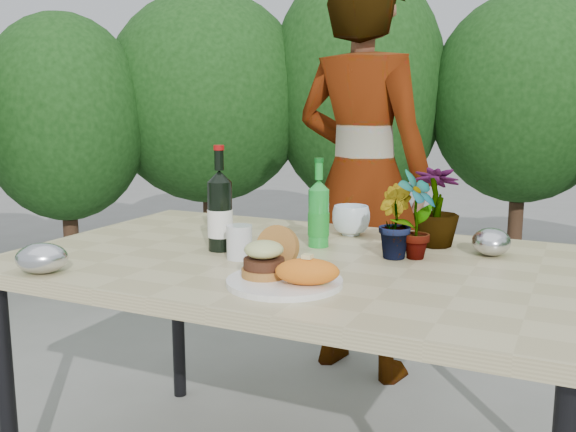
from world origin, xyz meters
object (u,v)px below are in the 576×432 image
at_px(wine_bottle, 220,212).
at_px(patio_table, 300,276).
at_px(dinner_plate, 284,282).
at_px(person, 362,178).

bearing_deg(wine_bottle, patio_table, 20.06).
xyz_separation_m(patio_table, dinner_plate, (0.08, -0.28, 0.06)).
distance_m(patio_table, dinner_plate, 0.29).
xyz_separation_m(patio_table, person, (-0.15, 0.98, 0.17)).
height_order(patio_table, wine_bottle, wine_bottle).
distance_m(patio_table, wine_bottle, 0.30).
height_order(patio_table, person, person).
height_order(wine_bottle, person, person).
relative_size(patio_table, wine_bottle, 5.17).
relative_size(patio_table, dinner_plate, 5.71).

